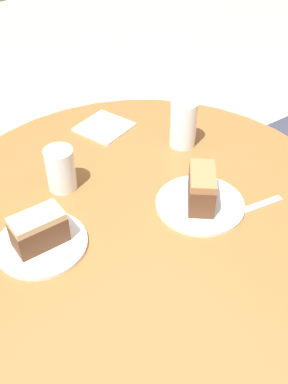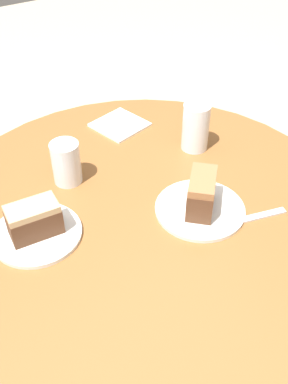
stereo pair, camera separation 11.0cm
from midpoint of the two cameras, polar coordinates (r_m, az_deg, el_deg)
ground_plane at (r=1.73m, az=-1.95°, el=-20.64°), size 8.00×8.00×0.00m
table at (r=1.28m, az=-2.49°, el=-8.73°), size 1.08×1.08×0.76m
plate_near at (r=1.12m, az=4.34°, el=-1.68°), size 0.22×0.22×0.01m
plate_far at (r=1.06m, az=-15.80°, el=-6.47°), size 0.21×0.21×0.01m
cake_slice_near at (r=1.09m, az=4.48°, el=0.35°), size 0.13×0.13×0.09m
cake_slice_far at (r=1.03m, az=-16.24°, el=-4.74°), size 0.08×0.12×0.08m
glass_lemonade at (r=1.17m, az=-13.18°, el=2.54°), size 0.08×0.08×0.12m
glass_water at (r=1.30m, az=2.57°, el=8.35°), size 0.08×0.08×0.14m
napkin_stack at (r=1.42m, az=-7.30°, el=8.11°), size 0.17×0.17×0.01m
fork at (r=1.13m, az=11.17°, el=-2.01°), size 0.06×0.16×0.00m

